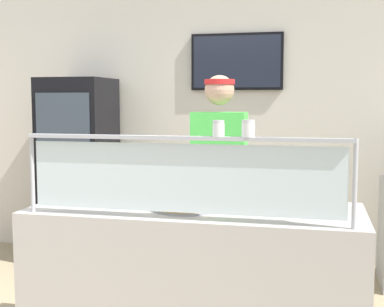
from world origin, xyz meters
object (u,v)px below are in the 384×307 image
at_px(pizza_tray, 186,206).
at_px(drink_fridge, 79,171).
at_px(parmesan_shaker, 219,130).
at_px(pepper_flake_shaker, 248,130).
at_px(worker_figure, 220,182).
at_px(pizza_server, 182,203).

bearing_deg(pizza_tray, drink_fridge, 130.66).
bearing_deg(parmesan_shaker, pepper_flake_shaker, -0.00).
bearing_deg(worker_figure, pizza_server, -96.63).
height_order(pizza_tray, pizza_server, pizza_server).
distance_m(pizza_tray, parmesan_shaker, 0.60).
distance_m(pizza_tray, drink_fridge, 2.34).
distance_m(parmesan_shaker, drink_fridge, 2.77).
bearing_deg(worker_figure, drink_fridge, 146.44).
bearing_deg(parmesan_shaker, pizza_server, 134.16).
bearing_deg(parmesan_shaker, drink_fridge, 130.62).
relative_size(pizza_server, pepper_flake_shaker, 3.18).
xyz_separation_m(worker_figure, drink_fridge, (-1.59, 1.06, -0.11)).
bearing_deg(pepper_flake_shaker, parmesan_shaker, 180.00).
bearing_deg(drink_fridge, worker_figure, -33.56).
xyz_separation_m(pizza_tray, pizza_server, (-0.02, -0.02, 0.02)).
height_order(pizza_server, parmesan_shaker, parmesan_shaker).
bearing_deg(pizza_server, worker_figure, 82.84).
relative_size(parmesan_shaker, pepper_flake_shaker, 0.96).
distance_m(pepper_flake_shaker, drink_fridge, 2.87).
bearing_deg(pizza_server, drink_fridge, 129.53).
height_order(pizza_server, worker_figure, worker_figure).
bearing_deg(pepper_flake_shaker, drink_fridge, 132.99).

